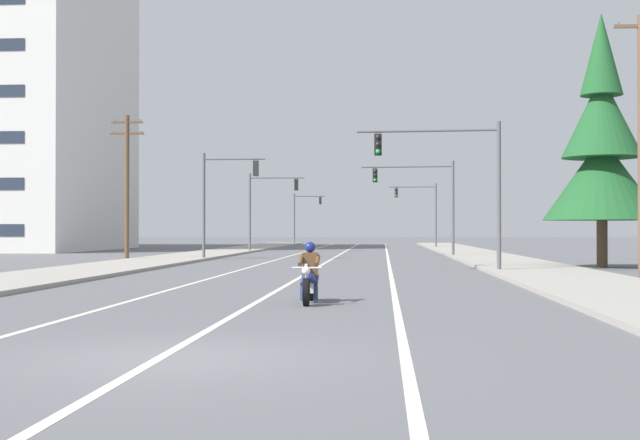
# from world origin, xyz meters

# --- Properties ---
(ground_plane) EXTENTS (400.00, 400.00, 0.00)m
(ground_plane) POSITION_xyz_m (0.00, 0.00, 0.00)
(ground_plane) COLOR #5B5B60
(lane_stripe_center) EXTENTS (0.16, 100.00, 0.01)m
(lane_stripe_center) POSITION_xyz_m (-0.14, 45.00, 0.00)
(lane_stripe_center) COLOR beige
(lane_stripe_center) RESTS_ON ground
(lane_stripe_left) EXTENTS (0.16, 100.00, 0.01)m
(lane_stripe_left) POSITION_xyz_m (-3.30, 45.00, 0.00)
(lane_stripe_left) COLOR beige
(lane_stripe_left) RESTS_ON ground
(lane_stripe_right) EXTENTS (0.16, 100.00, 0.01)m
(lane_stripe_right) POSITION_xyz_m (3.20, 45.00, 0.00)
(lane_stripe_right) COLOR beige
(lane_stripe_right) RESTS_ON ground
(sidewalk_kerb_right) EXTENTS (4.40, 110.00, 0.14)m
(sidewalk_kerb_right) POSITION_xyz_m (9.29, 40.00, 0.07)
(sidewalk_kerb_right) COLOR #9E998E
(sidewalk_kerb_right) RESTS_ON ground
(sidewalk_kerb_left) EXTENTS (4.40, 110.00, 0.14)m
(sidewalk_kerb_left) POSITION_xyz_m (-9.29, 40.00, 0.07)
(sidewalk_kerb_left) COLOR #9E998E
(sidewalk_kerb_left) RESTS_ON ground
(motorcycle_with_rider) EXTENTS (0.70, 2.19, 1.46)m
(motorcycle_with_rider) POSITION_xyz_m (1.14, 8.87, 0.59)
(motorcycle_with_rider) COLOR black
(motorcycle_with_rider) RESTS_ON ground
(traffic_signal_near_right) EXTENTS (5.90, 0.49, 6.20)m
(traffic_signal_near_right) POSITION_xyz_m (5.90, 23.97, 4.16)
(traffic_signal_near_right) COLOR #56565B
(traffic_signal_near_right) RESTS_ON ground
(traffic_signal_near_left) EXTENTS (3.68, 0.37, 6.20)m
(traffic_signal_near_left) POSITION_xyz_m (-6.47, 37.44, 4.02)
(traffic_signal_near_left) COLOR #56565B
(traffic_signal_near_left) RESTS_ON ground
(traffic_signal_mid_right) EXTENTS (6.00, 0.55, 6.20)m
(traffic_signal_mid_right) POSITION_xyz_m (5.64, 44.12, 4.17)
(traffic_signal_mid_right) COLOR #56565B
(traffic_signal_mid_right) RESTS_ON ground
(traffic_signal_mid_left) EXTENTS (4.42, 0.44, 6.20)m
(traffic_signal_mid_left) POSITION_xyz_m (-6.35, 55.32, 4.07)
(traffic_signal_mid_left) COLOR #56565B
(traffic_signal_mid_left) RESTS_ON ground
(traffic_signal_far_right) EXTENTS (4.50, 0.37, 6.20)m
(traffic_signal_far_right) POSITION_xyz_m (6.65, 70.33, 4.07)
(traffic_signal_far_right) COLOR #56565B
(traffic_signal_far_right) RESTS_ON ground
(traffic_signal_far_left) EXTENTS (3.82, 0.51, 6.20)m
(traffic_signal_far_left) POSITION_xyz_m (-6.84, 92.15, 4.03)
(traffic_signal_far_left) COLOR #56565B
(traffic_signal_far_left) RESTS_ON ground
(utility_pole_left_near) EXTENTS (1.97, 0.26, 8.33)m
(utility_pole_left_near) POSITION_xyz_m (-11.75, 36.52, 4.48)
(utility_pole_left_near) COLOR brown
(utility_pole_left_near) RESTS_ON ground
(conifer_tree_right_verge_near) EXTENTS (5.37, 5.37, 11.82)m
(conifer_tree_right_verge_near) POSITION_xyz_m (12.99, 28.79, 5.42)
(conifer_tree_right_verge_near) COLOR #4C3828
(conifer_tree_right_verge_near) RESTS_ON ground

